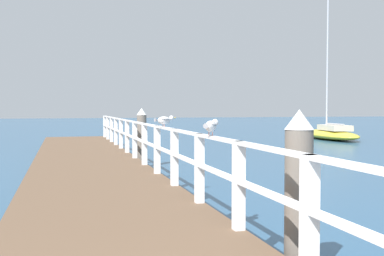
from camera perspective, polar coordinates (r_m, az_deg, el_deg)
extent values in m
cube|color=brown|center=(11.89, -12.50, -5.16)|extent=(2.69, 21.64, 0.42)
cube|color=white|center=(3.89, 14.12, -10.45)|extent=(0.12, 0.12, 0.99)
cube|color=white|center=(5.26, 5.71, -6.99)|extent=(0.12, 0.12, 0.99)
cube|color=white|center=(6.70, 0.91, -4.92)|extent=(0.12, 0.12, 0.99)
cube|color=white|center=(8.18, -2.16, -3.58)|extent=(0.12, 0.12, 0.99)
cube|color=white|center=(9.68, -4.28, -2.64)|extent=(0.12, 0.12, 0.99)
cube|color=white|center=(11.19, -5.82, -1.95)|extent=(0.12, 0.12, 0.99)
cube|color=white|center=(12.71, -7.00, -1.42)|extent=(0.12, 0.12, 0.99)
cube|color=white|center=(14.23, -7.92, -1.01)|extent=(0.12, 0.12, 0.99)
cube|color=white|center=(15.76, -8.67, -0.68)|extent=(0.12, 0.12, 0.99)
cube|color=white|center=(17.28, -9.28, -0.40)|extent=(0.12, 0.12, 0.99)
cube|color=white|center=(18.81, -9.79, -0.17)|extent=(0.12, 0.12, 0.99)
cube|color=white|center=(20.35, -10.23, 0.02)|extent=(0.12, 0.12, 0.99)
cube|color=white|center=(21.88, -10.61, 0.19)|extent=(0.12, 0.12, 0.99)
cube|color=white|center=(11.92, -6.46, 0.61)|extent=(0.10, 20.04, 0.04)
cube|color=white|center=(11.94, -6.45, -1.43)|extent=(0.10, 20.04, 0.04)
cylinder|color=#6B6056|center=(4.85, 12.85, -9.46)|extent=(0.28, 0.28, 1.56)
cone|color=white|center=(4.74, 12.95, 1.02)|extent=(0.29, 0.29, 0.20)
cylinder|color=#6B6056|center=(13.89, -6.14, -1.64)|extent=(0.28, 0.28, 1.56)
cone|color=white|center=(13.86, -6.16, 2.00)|extent=(0.29, 0.29, 0.20)
ellipsoid|color=white|center=(6.14, 2.32, 0.22)|extent=(0.27, 0.30, 0.15)
sphere|color=white|center=(6.30, 2.83, 0.69)|extent=(0.09, 0.09, 0.09)
cone|color=gold|center=(6.37, 3.01, 0.70)|extent=(0.05, 0.05, 0.02)
cone|color=#939399|center=(5.98, 1.80, 0.25)|extent=(0.10, 0.11, 0.07)
ellipsoid|color=#939399|center=(6.14, 2.32, 0.46)|extent=(0.27, 0.28, 0.04)
cylinder|color=tan|center=(6.14, 2.07, -0.71)|extent=(0.01, 0.01, 0.05)
cylinder|color=tan|center=(6.13, 2.51, -0.72)|extent=(0.01, 0.01, 0.05)
ellipsoid|color=white|center=(8.97, -3.44, 0.94)|extent=(0.31, 0.22, 0.15)
sphere|color=white|center=(9.07, -2.52, 1.24)|extent=(0.09, 0.09, 0.09)
cone|color=gold|center=(9.11, -2.18, 1.25)|extent=(0.06, 0.04, 0.02)
cone|color=#939399|center=(8.88, -4.35, 0.98)|extent=(0.10, 0.09, 0.07)
ellipsoid|color=#939399|center=(8.97, -3.44, 1.10)|extent=(0.27, 0.25, 0.04)
cylinder|color=tan|center=(8.99, -3.58, 0.30)|extent=(0.01, 0.01, 0.05)
cylinder|color=tan|center=(8.95, -3.40, 0.29)|extent=(0.01, 0.01, 0.05)
ellipsoid|color=gold|center=(27.47, 16.33, -0.76)|extent=(2.68, 6.23, 0.53)
cylinder|color=#B2B2B7|center=(27.81, 16.17, 7.42)|extent=(0.10, 0.10, 7.37)
cylinder|color=#B2B2B7|center=(26.76, 17.03, 0.46)|extent=(0.33, 2.11, 0.08)
cube|color=beige|center=(26.80, 17.00, 0.03)|extent=(1.35, 2.29, 0.30)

